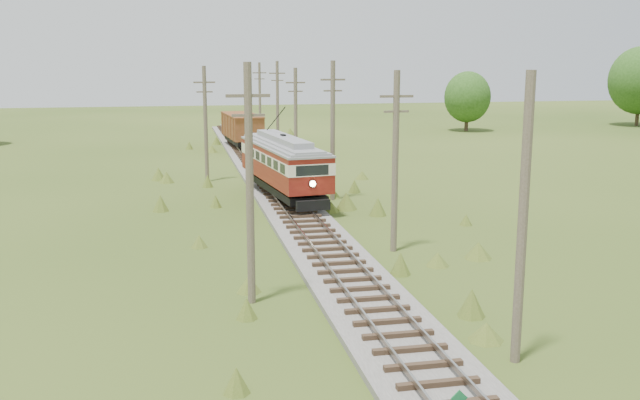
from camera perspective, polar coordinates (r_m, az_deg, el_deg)
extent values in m
cube|color=#605B54|center=(49.12, -3.41, 0.68)|extent=(3.60, 96.00, 0.25)
cube|color=#726659|center=(48.96, -4.24, 1.06)|extent=(0.08, 96.00, 0.17)
cube|color=#726659|center=(49.16, -2.58, 1.12)|extent=(0.08, 96.00, 0.17)
cube|color=#2D2116|center=(49.08, -3.41, 0.92)|extent=(2.40, 96.00, 0.16)
cube|color=#197239|center=(18.62, 11.06, -15.30)|extent=(0.45, 0.03, 0.45)
cube|color=black|center=(46.26, -2.92, 1.14)|extent=(3.71, 11.20, 0.45)
cube|color=#650E0D|center=(46.09, -2.94, 2.36)|extent=(4.24, 12.20, 1.10)
cube|color=#EFE3C4|center=(45.96, -2.95, 3.46)|extent=(4.28, 12.26, 0.70)
cube|color=black|center=(45.96, -2.95, 3.46)|extent=(4.24, 11.73, 0.55)
cube|color=#650E0D|center=(45.90, -2.95, 4.08)|extent=(4.24, 12.20, 0.30)
cube|color=gray|center=(45.86, -2.96, 4.48)|extent=(4.31, 12.33, 0.38)
cube|color=gray|center=(45.82, -2.96, 4.90)|extent=(2.35, 9.05, 0.40)
sphere|color=#FFF2BF|center=(40.35, -0.59, 1.31)|extent=(0.36, 0.36, 0.36)
cylinder|color=black|center=(47.43, -3.57, 6.48)|extent=(0.63, 4.61, 1.92)
cylinder|color=black|center=(41.79, -2.21, -0.01)|extent=(0.22, 0.81, 0.80)
cylinder|color=black|center=(42.23, -0.27, 0.11)|extent=(0.22, 0.81, 0.80)
cylinder|color=black|center=(50.39, -5.15, 1.89)|extent=(0.22, 0.81, 0.80)
cylinder|color=black|center=(50.76, -3.51, 1.98)|extent=(0.22, 0.81, 0.80)
cube|color=black|center=(73.62, -6.24, 4.81)|extent=(2.95, 8.17, 0.56)
cube|color=brown|center=(73.48, -6.26, 5.89)|extent=(3.60, 9.11, 2.23)
cube|color=brown|center=(73.38, -6.28, 6.79)|extent=(3.67, 9.29, 0.13)
cylinder|color=black|center=(70.86, -6.53, 4.60)|extent=(0.20, 0.90, 0.89)
cylinder|color=black|center=(71.16, -5.20, 4.65)|extent=(0.20, 0.90, 0.89)
cylinder|color=black|center=(76.09, -7.22, 5.03)|extent=(0.20, 0.90, 0.89)
cylinder|color=black|center=(76.37, -5.98, 5.09)|extent=(0.20, 0.90, 0.89)
cone|color=gray|center=(68.73, -2.21, 4.12)|extent=(3.20, 3.20, 1.20)
cone|color=gray|center=(67.92, -1.41, 3.82)|extent=(1.80, 1.80, 0.70)
cylinder|color=brown|center=(21.79, 15.91, -1.67)|extent=(0.30, 0.30, 8.80)
cylinder|color=brown|center=(33.73, 6.04, 2.98)|extent=(0.30, 0.30, 8.60)
cube|color=brown|center=(33.43, 6.15, 8.25)|extent=(1.60, 0.12, 0.12)
cube|color=brown|center=(33.47, 6.12, 7.05)|extent=(1.20, 0.10, 0.10)
cylinder|color=brown|center=(46.15, 1.02, 5.51)|extent=(0.30, 0.30, 9.00)
cube|color=brown|center=(45.94, 1.04, 9.61)|extent=(1.60, 0.12, 0.12)
cube|color=brown|center=(45.96, 1.03, 8.73)|extent=(1.20, 0.10, 0.10)
cylinder|color=brown|center=(58.84, -1.96, 6.45)|extent=(0.30, 0.30, 8.40)
cube|color=brown|center=(58.67, -1.98, 9.37)|extent=(1.60, 0.12, 0.12)
cube|color=brown|center=(58.69, -1.98, 8.68)|extent=(1.20, 0.10, 0.10)
cylinder|color=brown|center=(71.69, -3.41, 7.49)|extent=(0.30, 0.30, 8.90)
cube|color=brown|center=(71.55, -3.44, 10.09)|extent=(1.60, 0.12, 0.12)
cube|color=brown|center=(71.57, -3.44, 9.53)|extent=(1.20, 0.10, 0.10)
cylinder|color=brown|center=(84.54, -4.83, 7.97)|extent=(0.30, 0.30, 8.70)
cube|color=brown|center=(84.42, -4.87, 10.10)|extent=(1.60, 0.12, 0.12)
cube|color=brown|center=(84.43, -4.86, 9.63)|extent=(1.20, 0.10, 0.10)
cylinder|color=brown|center=(26.34, -5.65, 1.12)|extent=(0.30, 0.30, 9.00)
cube|color=brown|center=(25.97, -5.79, 8.30)|extent=(1.60, 0.12, 0.12)
cube|color=brown|center=(26.01, -5.76, 6.76)|extent=(1.20, 0.10, 0.10)
cylinder|color=brown|center=(54.06, -9.14, 5.99)|extent=(0.30, 0.30, 8.60)
cube|color=brown|center=(53.88, -9.24, 9.28)|extent=(1.60, 0.12, 0.12)
cube|color=brown|center=(53.90, -9.22, 8.54)|extent=(1.20, 0.10, 0.10)
cylinder|color=#38281C|center=(108.24, 24.06, 6.40)|extent=(0.50, 0.50, 3.60)
ellipsoid|color=#224615|center=(108.03, 24.25, 8.72)|extent=(8.40, 8.40, 9.24)
cylinder|color=#38281C|center=(93.72, 11.64, 6.20)|extent=(0.50, 0.50, 2.52)
ellipsoid|color=#224615|center=(93.51, 11.71, 8.08)|extent=(5.88, 5.88, 6.47)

